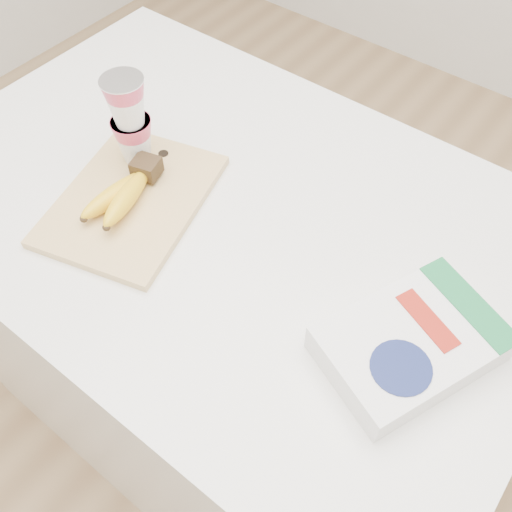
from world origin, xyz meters
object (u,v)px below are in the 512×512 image
at_px(table, 232,330).
at_px(cereal_box, 411,343).
at_px(bananas, 125,192).
at_px(cutting_board, 132,200).
at_px(yogurt_stack, 130,118).

xyz_separation_m(table, cereal_box, (0.41, -0.06, 0.49)).
distance_m(table, bananas, 0.53).
relative_size(cutting_board, bananas, 1.76).
bearing_deg(table, cereal_box, -8.86).
distance_m(table, yogurt_stack, 0.61).
bearing_deg(yogurt_stack, bananas, -56.19).
bearing_deg(yogurt_stack, table, 5.37).
bearing_deg(table, yogurt_stack, -174.63).
relative_size(table, bananas, 6.50).
bearing_deg(bananas, cutting_board, 82.43).
bearing_deg(bananas, cereal_box, 4.67).
bearing_deg(cutting_board, yogurt_stack, 112.19).
relative_size(table, yogurt_stack, 6.79).
height_order(table, cereal_box, cereal_box).
distance_m(cutting_board, cereal_box, 0.55).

